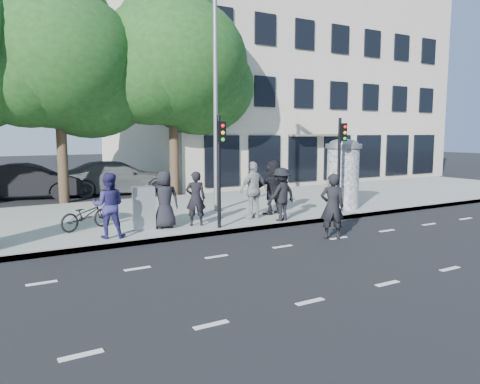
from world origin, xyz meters
TOP-DOWN VIEW (x-y plane):
  - ground at (0.00, 0.00)m, footprint 120.00×120.00m
  - sidewalk at (0.00, 7.50)m, footprint 40.00×8.00m
  - curb at (0.00, 3.55)m, footprint 40.00×0.10m
  - lane_dash_near at (0.00, -2.20)m, footprint 32.00×0.12m
  - lane_dash_far at (0.00, 1.40)m, footprint 32.00×0.12m
  - ad_column_right at (5.20, 4.70)m, footprint 1.36×1.36m
  - traffic_pole_near at (-0.60, 3.79)m, footprint 0.22×0.31m
  - traffic_pole_far at (4.20, 3.79)m, footprint 0.22×0.31m
  - street_lamp at (0.80, 6.63)m, footprint 0.25×0.93m
  - tree_near_left at (-3.50, 12.70)m, footprint 6.80×6.80m
  - tree_center at (1.50, 12.30)m, footprint 7.00×7.00m
  - building at (12.00, 19.99)m, footprint 20.30×15.85m
  - ped_a at (-2.04, 4.65)m, footprint 0.95×0.71m
  - ped_b at (-1.06, 4.53)m, footprint 0.73×0.60m
  - ped_c at (-3.85, 4.20)m, footprint 1.06×0.94m
  - ped_d at (1.71, 3.85)m, footprint 1.21×0.81m
  - ped_e at (1.14, 4.63)m, footprint 1.21×0.78m
  - ped_f at (2.21, 5.05)m, footprint 1.88×0.94m
  - man_road at (1.78, 1.46)m, footprint 0.82×0.74m
  - bicycle at (-4.15, 5.64)m, footprint 1.18×1.79m
  - cabinet_left at (-2.64, 4.81)m, footprint 0.68×0.53m
  - cabinet_right at (4.88, 4.63)m, footprint 0.69×0.57m
  - car_mid at (-4.63, 14.89)m, footprint 3.07×5.21m
  - car_right at (-0.61, 14.55)m, footprint 3.11×5.90m

SIDE VIEW (x-z plane):
  - ground at x=0.00m, z-range 0.00..0.00m
  - lane_dash_near at x=0.00m, z-range 0.00..0.01m
  - lane_dash_far at x=0.00m, z-range 0.00..0.01m
  - sidewalk at x=0.00m, z-range 0.00..0.15m
  - curb at x=0.00m, z-range -0.01..0.15m
  - bicycle at x=-4.15m, z-range 0.15..1.04m
  - cabinet_right at x=4.88m, z-range 0.15..1.42m
  - cabinet_left at x=-2.64m, z-range 0.15..1.44m
  - car_mid at x=-4.63m, z-range 0.00..1.62m
  - car_right at x=-0.61m, z-range 0.00..1.63m
  - man_road at x=1.78m, z-range 0.00..1.89m
  - ped_b at x=-1.06m, z-range 0.15..1.85m
  - ped_d at x=1.71m, z-range 0.15..1.90m
  - ped_a at x=-2.04m, z-range 0.15..1.91m
  - ped_c at x=-3.85m, z-range 0.15..1.94m
  - ped_e at x=1.14m, z-range 0.15..2.08m
  - ped_f at x=2.21m, z-range 0.15..2.09m
  - ad_column_right at x=5.20m, z-range 0.21..2.86m
  - traffic_pole_near at x=-0.60m, z-range 0.53..3.93m
  - traffic_pole_far at x=4.20m, z-range 0.53..3.93m
  - street_lamp at x=0.80m, z-range 0.79..8.79m
  - building at x=12.00m, z-range -0.01..11.99m
  - tree_near_left at x=-3.50m, z-range 1.58..10.55m
  - tree_center at x=1.50m, z-range 1.66..10.96m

